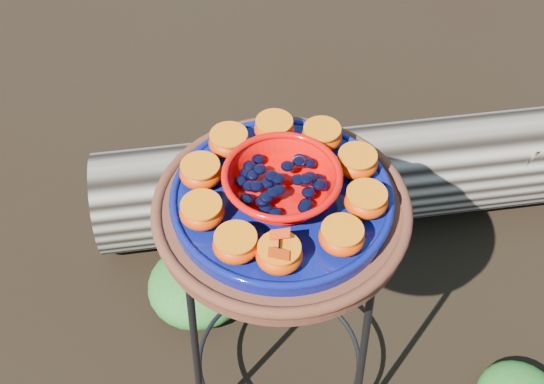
{
  "coord_description": "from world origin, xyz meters",
  "views": [
    {
      "loc": [
        0.0,
        -0.81,
        1.69
      ],
      "look_at": [
        -0.02,
        0.0,
        0.77
      ],
      "focal_mm": 45.0,
      "sensor_mm": 36.0,
      "label": 1
    }
  ],
  "objects_px": {
    "plant_stand": "(280,316)",
    "cobalt_plate": "(282,199)",
    "red_bowl": "(282,184)",
    "driftwood_log": "(364,174)",
    "terracotta_saucer": "(281,211)"
  },
  "relations": [
    {
      "from": "terracotta_saucer",
      "to": "cobalt_plate",
      "type": "xyz_separation_m",
      "value": [
        0.0,
        0.0,
        0.03
      ]
    },
    {
      "from": "plant_stand",
      "to": "terracotta_saucer",
      "type": "bearing_deg",
      "value": 0.0
    },
    {
      "from": "plant_stand",
      "to": "terracotta_saucer",
      "type": "relative_size",
      "value": 1.49
    },
    {
      "from": "terracotta_saucer",
      "to": "driftwood_log",
      "type": "height_order",
      "value": "terracotta_saucer"
    },
    {
      "from": "cobalt_plate",
      "to": "red_bowl",
      "type": "distance_m",
      "value": 0.04
    },
    {
      "from": "cobalt_plate",
      "to": "red_bowl",
      "type": "relative_size",
      "value": 2.0
    },
    {
      "from": "plant_stand",
      "to": "cobalt_plate",
      "type": "relative_size",
      "value": 1.74
    },
    {
      "from": "red_bowl",
      "to": "driftwood_log",
      "type": "bearing_deg",
      "value": 68.13
    },
    {
      "from": "plant_stand",
      "to": "cobalt_plate",
      "type": "distance_m",
      "value": 0.4
    },
    {
      "from": "plant_stand",
      "to": "red_bowl",
      "type": "xyz_separation_m",
      "value": [
        0.0,
        0.0,
        0.44
      ]
    },
    {
      "from": "cobalt_plate",
      "to": "red_bowl",
      "type": "bearing_deg",
      "value": 0.0
    },
    {
      "from": "plant_stand",
      "to": "cobalt_plate",
      "type": "xyz_separation_m",
      "value": [
        0.0,
        0.0,
        0.4
      ]
    },
    {
      "from": "terracotta_saucer",
      "to": "driftwood_log",
      "type": "bearing_deg",
      "value": 68.13
    },
    {
      "from": "terracotta_saucer",
      "to": "red_bowl",
      "type": "height_order",
      "value": "red_bowl"
    },
    {
      "from": "plant_stand",
      "to": "terracotta_saucer",
      "type": "distance_m",
      "value": 0.37
    }
  ]
}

